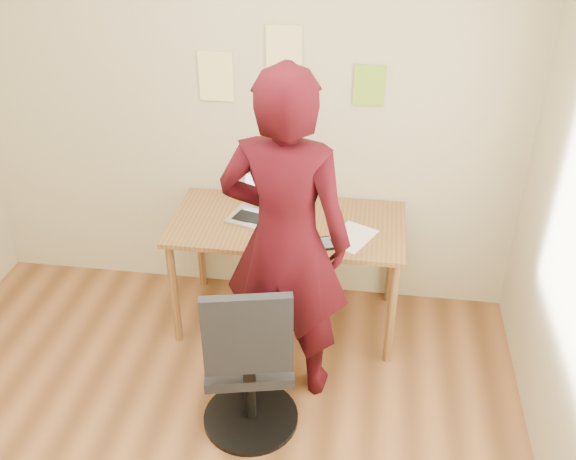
% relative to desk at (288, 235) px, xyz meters
% --- Properties ---
extents(room, '(3.58, 3.58, 2.78)m').
position_rel_desk_xyz_m(room, '(-0.35, -1.38, 0.70)').
color(room, brown).
rests_on(room, ground).
extents(desk, '(1.40, 0.70, 0.74)m').
position_rel_desk_xyz_m(desk, '(0.00, 0.00, 0.00)').
color(desk, brown).
rests_on(desk, ground).
extents(laptop, '(0.39, 0.36, 0.23)m').
position_rel_desk_xyz_m(laptop, '(-0.18, 0.05, 0.14)').
color(laptop, silver).
rests_on(laptop, desk).
extents(paper_sheet, '(0.32, 0.36, 0.00)m').
position_rel_desk_xyz_m(paper_sheet, '(0.39, -0.11, 0.09)').
color(paper_sheet, white).
rests_on(paper_sheet, desk).
extents(phone, '(0.11, 0.15, 0.01)m').
position_rel_desk_xyz_m(phone, '(0.25, -0.21, 0.09)').
color(phone, black).
rests_on(phone, desk).
extents(wall_note_left, '(0.21, 0.00, 0.30)m').
position_rel_desk_xyz_m(wall_note_left, '(-0.48, 0.36, 0.84)').
color(wall_note_left, '#FFE998').
rests_on(wall_note_left, room).
extents(wall_note_mid, '(0.21, 0.00, 0.30)m').
position_rel_desk_xyz_m(wall_note_mid, '(-0.07, 0.36, 1.01)').
color(wall_note_mid, '#FFE998').
rests_on(wall_note_mid, room).
extents(wall_note_right, '(0.18, 0.00, 0.24)m').
position_rel_desk_xyz_m(wall_note_right, '(0.42, 0.36, 0.83)').
color(wall_note_right, '#83BF2B').
rests_on(wall_note_right, room).
extents(office_chair, '(0.52, 0.53, 0.99)m').
position_rel_desk_xyz_m(office_chair, '(-0.06, -0.94, -0.23)').
color(office_chair, black).
rests_on(office_chair, ground).
extents(person, '(0.73, 0.52, 1.88)m').
position_rel_desk_xyz_m(person, '(0.06, -0.53, 0.29)').
color(person, '#36070E').
rests_on(person, ground).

